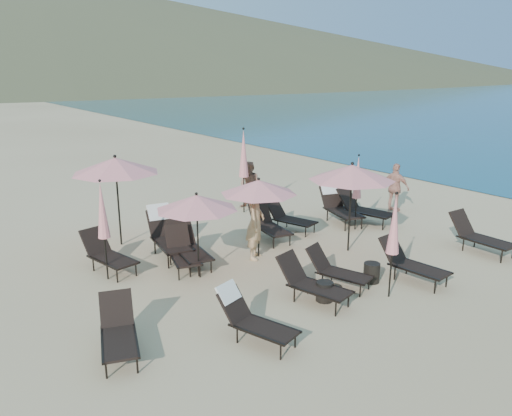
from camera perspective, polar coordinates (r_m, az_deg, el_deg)
ground at (r=11.78m, az=13.17°, el=-8.33°), size 800.00×800.00×0.00m
volcanic_headland at (r=320.42m, az=-22.20°, el=18.39°), size 690.00×690.00×55.00m
lounger_0 at (r=9.01m, az=-15.46°, el=-13.38°), size 1.02×1.63×0.88m
lounger_1 at (r=9.05m, az=-0.57°, el=-12.32°), size 1.01×1.62×0.95m
lounger_2 at (r=10.52m, az=6.32°, el=-8.41°), size 1.00×1.70×0.92m
lounger_3 at (r=11.32m, az=9.17°, el=-6.94°), size 1.00×1.56×0.84m
lounger_4 at (r=12.00m, az=17.31°, el=-5.94°), size 0.79×1.67×0.93m
lounger_5 at (r=14.45m, az=24.16°, el=-2.85°), size 0.67×1.72×0.99m
lounger_6 at (r=12.49m, az=-16.62°, el=-5.01°), size 0.96×1.72×0.94m
lounger_7 at (r=13.20m, az=-10.15°, el=-2.86°), size 0.96×1.99×1.19m
lounger_8 at (r=12.49m, az=-7.70°, el=-4.40°), size 0.87×1.76×0.97m
lounger_9 at (r=14.18m, az=1.42°, el=-1.85°), size 0.86×1.72×0.95m
lounger_10 at (r=14.96m, az=3.80°, el=-1.03°), size 1.04×1.68×0.90m
lounger_11 at (r=16.04m, az=12.15°, el=0.03°), size 1.09×1.93×1.05m
lounger_12 at (r=12.30m, az=-8.45°, el=-4.87°), size 0.99×1.69×0.91m
lounger_13 at (r=16.00m, az=9.38°, el=0.40°), size 1.13×1.98×1.17m
umbrella_open_0 at (r=11.32m, az=-6.80°, el=0.64°), size 1.89×1.89×2.03m
umbrella_open_1 at (r=12.47m, az=0.31°, el=2.42°), size 1.95×1.95×2.09m
umbrella_open_2 at (r=13.07m, az=10.91°, el=4.00°), size 2.24×2.24×2.41m
umbrella_open_3 at (r=13.81m, az=-15.77°, el=4.70°), size 2.34×2.34×2.51m
umbrella_closed_0 at (r=10.63m, az=15.52°, el=-1.88°), size 0.27×0.27×2.31m
umbrella_closed_1 at (r=15.04m, az=11.54°, el=3.42°), size 0.27×0.27×2.31m
umbrella_closed_2 at (r=11.63m, az=-17.17°, el=-0.30°), size 0.28×0.28×2.37m
umbrella_closed_3 at (r=16.55m, az=-1.42°, el=6.19°), size 0.34×0.34×2.87m
side_table_0 at (r=10.66m, az=7.85°, el=-9.42°), size 0.36×0.36×0.42m
side_table_1 at (r=11.73m, az=13.07°, el=-7.20°), size 0.37×0.37×0.46m
beachgoer_a at (r=12.61m, az=-0.08°, el=-1.67°), size 0.82×0.81×1.90m
beachgoer_b at (r=17.23m, az=-0.65°, el=2.61°), size 0.94×1.00×1.64m
beachgoer_c at (r=17.53m, az=15.64°, el=2.26°), size 0.65×1.04×1.65m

